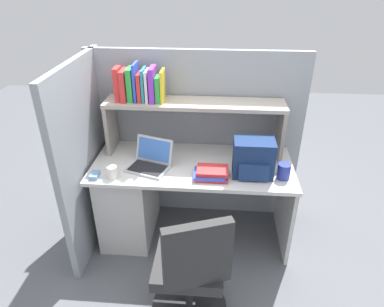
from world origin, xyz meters
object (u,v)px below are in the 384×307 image
(computer_mouse, at_px, (95,175))
(office_chair, at_px, (191,275))
(backpack, at_px, (253,159))
(paper_cup, at_px, (112,172))
(snack_canister, at_px, (284,171))
(laptop, at_px, (150,161))

(computer_mouse, relative_size, office_chair, 0.11)
(office_chair, bearing_deg, backpack, -139.21)
(office_chair, bearing_deg, paper_cup, -61.62)
(computer_mouse, bearing_deg, paper_cup, -0.95)
(snack_canister, bearing_deg, backpack, 171.31)
(paper_cup, xyz_separation_m, snack_canister, (1.27, 0.09, 0.01))
(computer_mouse, distance_m, snack_canister, 1.41)
(snack_canister, relative_size, office_chair, 0.13)
(backpack, bearing_deg, computer_mouse, -173.67)
(computer_mouse, distance_m, paper_cup, 0.14)
(backpack, relative_size, paper_cup, 3.16)
(paper_cup, height_order, snack_canister, snack_canister)
(backpack, xyz_separation_m, computer_mouse, (-1.18, -0.13, -0.12))
(laptop, bearing_deg, computer_mouse, -155.90)
(computer_mouse, distance_m, office_chair, 1.03)
(backpack, height_order, office_chair, backpack)
(laptop, xyz_separation_m, paper_cup, (-0.26, -0.17, -0.00))
(backpack, bearing_deg, office_chair, -119.91)
(laptop, bearing_deg, office_chair, -63.10)
(laptop, distance_m, backpack, 0.80)
(laptop, relative_size, snack_canister, 3.12)
(laptop, distance_m, office_chair, 0.93)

